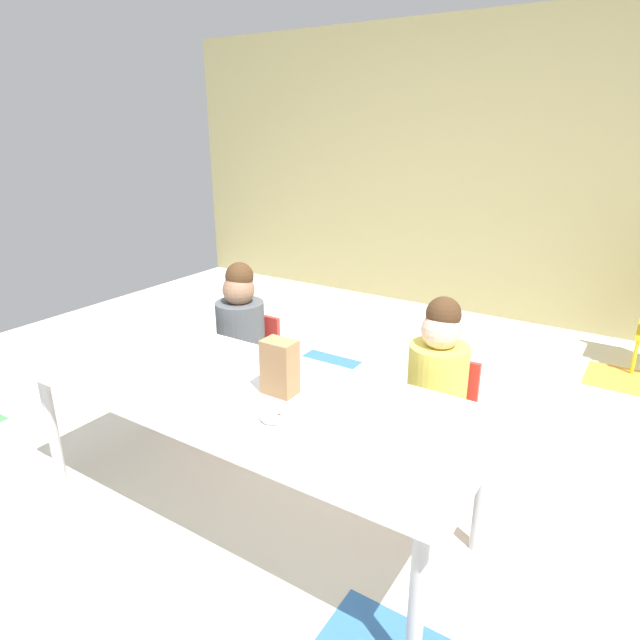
{
  "coord_description": "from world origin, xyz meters",
  "views": [
    {
      "loc": [
        1.41,
        -2.02,
        1.6
      ],
      "look_at": [
        0.31,
        -0.3,
        0.86
      ],
      "focal_mm": 30.28,
      "sensor_mm": 36.0,
      "label": 1
    }
  ],
  "objects_px": {
    "seated_child_near_camera": "(242,329)",
    "paper_plate_near_edge": "(275,420)",
    "donut_powdered_on_plate": "(275,415)",
    "seated_child_middle_seat": "(438,378)",
    "paper_plate_center_table": "(229,388)",
    "paper_bag_brown": "(280,367)",
    "craft_table": "(245,398)"
  },
  "relations": [
    {
      "from": "seated_child_near_camera",
      "to": "paper_plate_near_edge",
      "type": "xyz_separation_m",
      "value": [
        0.79,
        -0.75,
        0.06
      ]
    },
    {
      "from": "seated_child_near_camera",
      "to": "donut_powdered_on_plate",
      "type": "xyz_separation_m",
      "value": [
        0.79,
        -0.75,
        0.08
      ]
    },
    {
      "from": "seated_child_middle_seat",
      "to": "paper_plate_center_table",
      "type": "bearing_deg",
      "value": -134.12
    },
    {
      "from": "seated_child_near_camera",
      "to": "paper_plate_near_edge",
      "type": "bearing_deg",
      "value": -43.39
    },
    {
      "from": "paper_bag_brown",
      "to": "donut_powdered_on_plate",
      "type": "relative_size",
      "value": 1.99
    },
    {
      "from": "seated_child_middle_seat",
      "to": "paper_bag_brown",
      "type": "height_order",
      "value": "seated_child_middle_seat"
    },
    {
      "from": "seated_child_near_camera",
      "to": "paper_plate_center_table",
      "type": "xyz_separation_m",
      "value": [
        0.49,
        -0.65,
        0.06
      ]
    },
    {
      "from": "seated_child_near_camera",
      "to": "paper_plate_center_table",
      "type": "relative_size",
      "value": 5.1
    },
    {
      "from": "seated_child_middle_seat",
      "to": "donut_powdered_on_plate",
      "type": "relative_size",
      "value": 8.31
    },
    {
      "from": "paper_plate_near_edge",
      "to": "donut_powdered_on_plate",
      "type": "relative_size",
      "value": 1.63
    },
    {
      "from": "paper_bag_brown",
      "to": "paper_plate_near_edge",
      "type": "height_order",
      "value": "paper_bag_brown"
    },
    {
      "from": "seated_child_near_camera",
      "to": "donut_powdered_on_plate",
      "type": "height_order",
      "value": "seated_child_near_camera"
    },
    {
      "from": "paper_plate_near_edge",
      "to": "paper_plate_center_table",
      "type": "height_order",
      "value": "same"
    },
    {
      "from": "paper_plate_center_table",
      "to": "donut_powdered_on_plate",
      "type": "xyz_separation_m",
      "value": [
        0.31,
        -0.1,
        0.02
      ]
    },
    {
      "from": "seated_child_middle_seat",
      "to": "donut_powdered_on_plate",
      "type": "xyz_separation_m",
      "value": [
        -0.32,
        -0.75,
        0.08
      ]
    },
    {
      "from": "craft_table",
      "to": "donut_powdered_on_plate",
      "type": "distance_m",
      "value": 0.3
    },
    {
      "from": "seated_child_middle_seat",
      "to": "donut_powdered_on_plate",
      "type": "bearing_deg",
      "value": -113.35
    },
    {
      "from": "paper_plate_near_edge",
      "to": "seated_child_near_camera",
      "type": "bearing_deg",
      "value": 136.61
    },
    {
      "from": "paper_bag_brown",
      "to": "donut_powdered_on_plate",
      "type": "distance_m",
      "value": 0.23
    },
    {
      "from": "craft_table",
      "to": "donut_powdered_on_plate",
      "type": "xyz_separation_m",
      "value": [
        0.26,
        -0.14,
        0.07
      ]
    },
    {
      "from": "paper_bag_brown",
      "to": "paper_plate_near_edge",
      "type": "bearing_deg",
      "value": -58.6
    },
    {
      "from": "paper_plate_near_edge",
      "to": "donut_powdered_on_plate",
      "type": "distance_m",
      "value": 0.02
    },
    {
      "from": "paper_bag_brown",
      "to": "donut_powdered_on_plate",
      "type": "bearing_deg",
      "value": -58.6
    },
    {
      "from": "paper_plate_near_edge",
      "to": "donut_powdered_on_plate",
      "type": "bearing_deg",
      "value": 0.0
    },
    {
      "from": "craft_table",
      "to": "paper_plate_near_edge",
      "type": "bearing_deg",
      "value": -28.92
    },
    {
      "from": "seated_child_near_camera",
      "to": "seated_child_middle_seat",
      "type": "xyz_separation_m",
      "value": [
        1.12,
        0.0,
        0.0
      ]
    },
    {
      "from": "craft_table",
      "to": "seated_child_near_camera",
      "type": "height_order",
      "value": "seated_child_near_camera"
    },
    {
      "from": "donut_powdered_on_plate",
      "to": "paper_plate_near_edge",
      "type": "bearing_deg",
      "value": 0.0
    },
    {
      "from": "paper_plate_near_edge",
      "to": "paper_bag_brown",
      "type": "bearing_deg",
      "value": 121.4
    },
    {
      "from": "paper_plate_center_table",
      "to": "paper_plate_near_edge",
      "type": "bearing_deg",
      "value": -18.07
    },
    {
      "from": "seated_child_near_camera",
      "to": "paper_bag_brown",
      "type": "distance_m",
      "value": 0.9
    },
    {
      "from": "seated_child_near_camera",
      "to": "donut_powdered_on_plate",
      "type": "relative_size",
      "value": 8.31
    }
  ]
}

